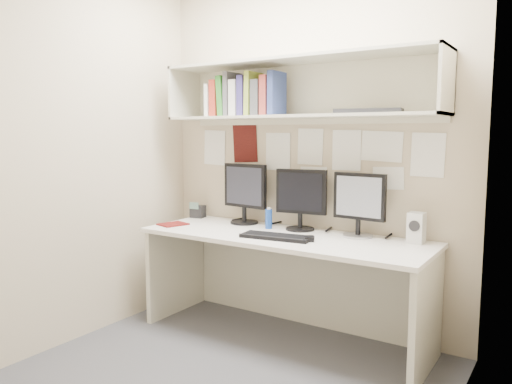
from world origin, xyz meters
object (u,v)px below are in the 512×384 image
Objects in this scene: monitor_left at (245,191)px; desk_phone at (198,211)px; monitor_right at (359,202)px; desk at (283,287)px; keyboard at (276,237)px; maroon_notebook at (173,224)px; monitor_center at (301,197)px; speaker at (416,228)px.

monitor_left is 0.51m from desk_phone.
desk_phone is at bearing -175.72° from monitor_right.
keyboard is at bearing -81.10° from desk.
monitor_left is 1.07× the size of monitor_right.
desk_phone is at bearing 115.03° from maroon_notebook.
monitor_center is 0.99m from maroon_notebook.
maroon_notebook is at bearing -160.49° from monitor_right.
desk is at bearing -19.09° from monitor_left.
keyboard is at bearing -30.57° from desk_phone.
monitor_right reaches higher than maroon_notebook.
monitor_left reaches higher than desk_phone.
maroon_notebook is (-0.90, -0.36, -0.23)m from monitor_center.
keyboard is 1.03m from desk_phone.
monitor_center reaches higher than maroon_notebook.
desk is 4.39× the size of monitor_left.
desk is 0.97m from speaker.
speaker is 1.49× the size of desk_phone.
speaker is at bearing 6.07° from monitor_right.
monitor_center is at bearing -175.42° from monitor_right.
monitor_left is at bearing 154.87° from desk.
desk is 1.05m from desk_phone.
keyboard is at bearing -154.25° from speaker.
monitor_left is at bearing -177.89° from speaker.
maroon_notebook is at bearing -133.37° from monitor_left.
monitor_center is 3.32× the size of desk_phone.
desk_phone is (-0.96, 0.36, 0.04)m from keyboard.
keyboard is 0.90m from maroon_notebook.
monitor_right reaches higher than speaker.
monitor_center reaches higher than speaker.
speaker is at bearing 15.49° from desk.
desk is 0.78m from monitor_right.
monitor_center reaches higher than desk_phone.
monitor_left is at bearing -175.42° from monitor_right.
monitor_left is 3.49× the size of desk_phone.
desk is 15.35× the size of desk_phone.
monitor_left is 0.60m from maroon_notebook.
desk is 4.27× the size of keyboard.
desk_phone is at bearing 171.60° from monitor_center.
monitor_right reaches higher than desk.
monitor_center is at bearing -10.58° from desk_phone.
speaker reaches higher than keyboard.
desk_phone is (-0.47, 0.01, -0.20)m from monitor_left.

